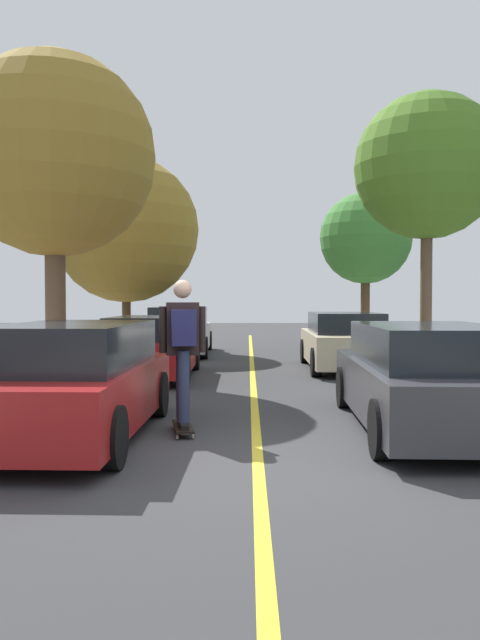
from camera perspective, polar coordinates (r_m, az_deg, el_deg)
ground at (r=6.85m, az=1.61°, el=-12.38°), size 80.00×80.00×0.00m
center_line at (r=10.77m, az=1.27°, el=-7.15°), size 0.12×39.20×0.01m
parked_car_left_nearest at (r=8.02m, az=-14.72°, el=-5.30°), size 1.89×4.31×1.39m
parked_car_left_near at (r=13.98m, az=-8.04°, el=-2.39°), size 1.97×4.22×1.32m
parked_car_left_far at (r=19.80m, az=-5.45°, el=-0.97°), size 1.97×4.74×1.47m
parked_car_right_nearest at (r=8.57m, az=16.57°, el=-4.95°), size 2.08×4.68×1.36m
parked_car_right_near at (r=15.57m, az=9.34°, el=-1.93°), size 1.91×4.50×1.38m
street_tree_left_nearest at (r=13.76m, az=-16.34°, el=13.90°), size 4.10×4.10×6.51m
street_tree_left_near at (r=20.90m, az=-10.20°, el=7.96°), size 4.68×4.68×6.14m
street_tree_right_nearest at (r=15.63m, az=16.46°, el=13.03°), size 3.35×3.35×6.30m
street_tree_right_near at (r=22.86m, az=11.21°, el=7.19°), size 3.21×3.21×5.33m
fire_hydrant at (r=14.12m, az=16.49°, el=-3.12°), size 0.20×0.20×0.70m
skateboard at (r=8.13m, az=-5.16°, el=-9.50°), size 0.37×0.87×0.10m
skateboarder at (r=7.96m, az=-5.16°, el=-2.05°), size 0.59×0.71×1.83m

